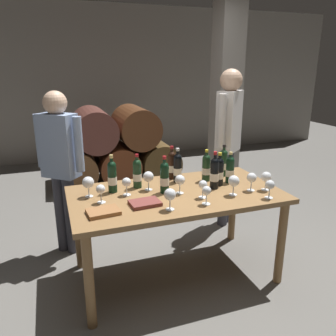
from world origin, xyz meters
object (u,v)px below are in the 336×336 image
at_px(wine_glass_6, 148,177).
at_px(wine_glass_7, 101,190).
at_px(leather_ledger, 145,203).
at_px(wine_bottle_5, 137,173).
at_px(wine_bottle_9, 112,176).
at_px(wine_glass_10, 88,183).
at_px(wine_bottle_1, 165,177).
at_px(wine_glass_8, 234,181).
at_px(wine_bottle_3, 206,167).
at_px(wine_bottle_2, 178,167).
at_px(wine_glass_2, 180,181).
at_px(wine_bottle_0, 223,162).
at_px(wine_bottle_8, 230,169).
at_px(wine_bottle_7, 172,165).
at_px(wine_glass_0, 207,191).
at_px(dining_table, 176,203).
at_px(tasting_notebook, 103,212).
at_px(wine_glass_9, 252,178).
at_px(wine_glass_1, 270,185).
at_px(wine_glass_3, 127,183).
at_px(wine_bottle_6, 215,173).
at_px(wine_glass_4, 203,185).
at_px(wine_glass_5, 170,195).
at_px(wine_bottle_4, 219,171).
at_px(taster_seated_left, 61,160).

distance_m(wine_glass_6, wine_glass_7, 0.43).
bearing_deg(leather_ledger, wine_bottle_5, 79.49).
xyz_separation_m(wine_bottle_9, wine_glass_10, (-0.20, -0.04, -0.02)).
relative_size(wine_bottle_1, wine_bottle_9, 0.98).
relative_size(wine_bottle_9, wine_glass_8, 1.91).
distance_m(wine_bottle_3, leather_ledger, 0.76).
distance_m(wine_bottle_2, wine_glass_2, 0.28).
relative_size(wine_bottle_0, wine_bottle_8, 1.08).
bearing_deg(wine_glass_6, wine_bottle_3, 6.21).
height_order(wine_bottle_3, wine_bottle_7, wine_bottle_7).
height_order(wine_glass_0, wine_glass_7, wine_glass_7).
distance_m(wine_bottle_8, wine_glass_10, 1.21).
distance_m(dining_table, wine_bottle_7, 0.42).
xyz_separation_m(wine_bottle_5, wine_glass_8, (0.67, -0.42, -0.01)).
bearing_deg(wine_bottle_3, tasting_notebook, -157.83).
distance_m(wine_glass_10, leather_ledger, 0.49).
bearing_deg(wine_glass_10, wine_glass_0, -28.85).
bearing_deg(wine_bottle_8, wine_glass_9, -75.20).
distance_m(wine_glass_6, wine_glass_10, 0.48).
relative_size(wine_glass_1, wine_glass_10, 0.89).
height_order(wine_bottle_9, wine_glass_7, wine_bottle_9).
bearing_deg(tasting_notebook, wine_bottle_0, 15.85).
bearing_deg(dining_table, wine_bottle_0, 24.90).
bearing_deg(wine_glass_3, tasting_notebook, -129.22).
height_order(wine_bottle_0, wine_bottle_6, wine_bottle_6).
height_order(wine_glass_2, tasting_notebook, wine_glass_2).
height_order(wine_glass_4, wine_glass_10, wine_glass_10).
distance_m(wine_glass_5, wine_glass_9, 0.77).
relative_size(wine_bottle_8, wine_glass_7, 1.91).
distance_m(wine_bottle_5, wine_glass_10, 0.42).
distance_m(wine_glass_0, wine_glass_10, 0.92).
bearing_deg(wine_bottle_4, wine_glass_7, -176.97).
distance_m(wine_bottle_9, wine_glass_1, 1.24).
height_order(wine_bottle_5, tasting_notebook, wine_bottle_5).
bearing_deg(wine_bottle_5, taster_seated_left, 139.78).
xyz_separation_m(wine_bottle_4, wine_bottle_9, (-0.89, 0.14, 0.01)).
distance_m(wine_bottle_1, wine_glass_0, 0.39).
height_order(wine_bottle_9, wine_glass_6, wine_bottle_9).
bearing_deg(wine_bottle_5, wine_glass_8, -32.31).
height_order(wine_bottle_1, wine_glass_3, wine_bottle_1).
height_order(wine_bottle_2, wine_bottle_5, wine_bottle_2).
bearing_deg(wine_glass_6, wine_bottle_2, 20.65).
distance_m(wine_glass_3, leather_ledger, 0.26).
bearing_deg(wine_bottle_3, wine_bottle_6, -96.09).
bearing_deg(wine_glass_2, wine_bottle_4, 10.50).
bearing_deg(wine_glass_8, wine_glass_6, 151.07).
xyz_separation_m(wine_bottle_1, wine_glass_6, (-0.11, 0.10, -0.02)).
xyz_separation_m(wine_bottle_1, wine_glass_0, (0.21, -0.33, -0.03)).
relative_size(wine_glass_9, tasting_notebook, 0.70).
xyz_separation_m(wine_bottle_0, wine_bottle_9, (-1.05, -0.08, 0.01)).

